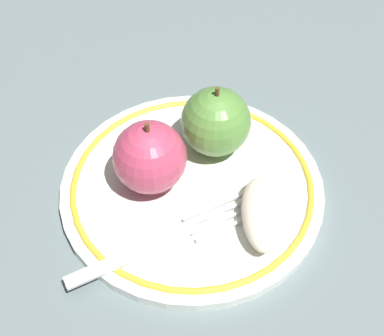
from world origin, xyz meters
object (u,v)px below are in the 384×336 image
plate (192,186)px  apple_red_whole (216,122)px  apple_slice_front (261,214)px  fork (157,244)px  apple_second_whole (150,156)px

plate → apple_red_whole: bearing=-5.3°
apple_slice_front → fork: bearing=105.8°
apple_red_whole → apple_slice_front: apple_red_whole is taller
apple_red_whole → apple_second_whole: (-0.06, 0.04, 0.00)m
plate → apple_second_whole: apple_second_whole is taller
plate → fork: size_ratio=1.74×
fork → apple_slice_front: bearing=-12.3°
plate → apple_slice_front: size_ratio=3.15×
apple_second_whole → apple_slice_front: apple_second_whole is taller
plate → apple_slice_front: apple_slice_front is taller
apple_red_whole → apple_second_whole: same height
plate → fork: 0.07m
plate → apple_second_whole: bearing=106.6°
apple_second_whole → plate: bearing=-73.4°
apple_second_whole → apple_slice_front: (-0.01, -0.11, -0.02)m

